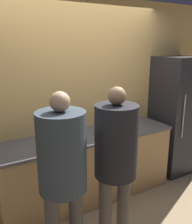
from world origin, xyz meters
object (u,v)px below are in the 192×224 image
(refrigerator, at_px, (176,115))
(person_left, at_px, (62,165))
(person_center, at_px, (116,154))
(cup_blue, at_px, (47,142))
(utensil_crock, at_px, (117,117))
(bottle_amber, at_px, (128,125))
(fruit_bowl, at_px, (70,137))

(refrigerator, height_order, person_left, refrigerator)
(person_left, relative_size, person_center, 1.00)
(person_center, bearing_deg, cup_blue, 116.79)
(utensil_crock, xyz_separation_m, cup_blue, (-1.19, -0.30, -0.04))
(utensil_crock, height_order, bottle_amber, utensil_crock)
(refrigerator, height_order, bottle_amber, refrigerator)
(person_center, relative_size, utensil_crock, 6.27)
(person_left, distance_m, fruit_bowl, 0.84)
(person_left, height_order, fruit_bowl, person_left)
(person_left, height_order, bottle_amber, person_left)
(utensil_crock, distance_m, cup_blue, 1.23)
(refrigerator, xyz_separation_m, bottle_amber, (-1.09, -0.19, 0.08))
(refrigerator, distance_m, person_left, 2.44)
(person_center, distance_m, fruit_bowl, 0.77)
(refrigerator, bearing_deg, fruit_bowl, -176.76)
(fruit_bowl, relative_size, bottle_amber, 1.39)
(person_center, height_order, fruit_bowl, person_center)
(refrigerator, relative_size, utensil_crock, 6.94)
(refrigerator, height_order, utensil_crock, refrigerator)
(refrigerator, xyz_separation_m, utensil_crock, (-0.96, 0.23, 0.06))
(bottle_amber, xyz_separation_m, cup_blue, (-1.06, 0.12, -0.06))
(bottle_amber, height_order, cup_blue, bottle_amber)
(person_left, height_order, cup_blue, person_left)
(person_left, bearing_deg, person_center, -3.11)
(fruit_bowl, height_order, bottle_amber, bottle_amber)
(fruit_bowl, distance_m, utensil_crock, 0.98)
(person_left, relative_size, utensil_crock, 6.28)
(utensil_crock, bearing_deg, person_left, -141.15)
(person_center, distance_m, cup_blue, 0.89)
(refrigerator, relative_size, fruit_bowl, 5.26)
(refrigerator, relative_size, person_left, 1.10)
(person_left, relative_size, fruit_bowl, 4.76)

